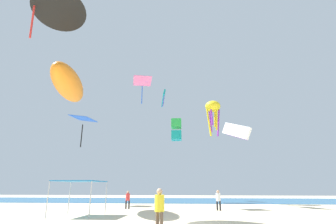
{
  "coord_description": "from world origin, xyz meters",
  "views": [
    {
      "loc": [
        0.92,
        -14.3,
        1.93
      ],
      "look_at": [
        -1.72,
        13.45,
        10.28
      ],
      "focal_mm": 27.08,
      "sensor_mm": 36.0,
      "label": 1
    }
  ],
  "objects_px": {
    "canopy_tent": "(80,182)",
    "kite_diamond_pink": "(142,82)",
    "kite_octopus_yellow": "(213,108)",
    "kite_delta_black": "(60,8)",
    "kite_diamond_blue": "(83,120)",
    "person_leftmost": "(159,206)",
    "person_central": "(218,198)",
    "person_near_tent": "(128,198)",
    "kite_parafoil_teal": "(163,99)",
    "kite_parafoil_white": "(236,131)",
    "kite_inflatable_orange": "(68,84)",
    "kite_box_green": "(176,130)"
  },
  "relations": [
    {
      "from": "person_leftmost",
      "to": "kite_diamond_blue",
      "type": "distance_m",
      "value": 23.66
    },
    {
      "from": "kite_parafoil_teal",
      "to": "canopy_tent",
      "type": "bearing_deg",
      "value": 160.03
    },
    {
      "from": "kite_box_green",
      "to": "kite_octopus_yellow",
      "type": "bearing_deg",
      "value": -26.63
    },
    {
      "from": "person_near_tent",
      "to": "kite_octopus_yellow",
      "type": "relative_size",
      "value": 0.33
    },
    {
      "from": "kite_delta_black",
      "to": "kite_box_green",
      "type": "relative_size",
      "value": 1.88
    },
    {
      "from": "canopy_tent",
      "to": "person_central",
      "type": "xyz_separation_m",
      "value": [
        10.41,
        5.56,
        -1.28
      ]
    },
    {
      "from": "kite_parafoil_white",
      "to": "kite_box_green",
      "type": "height_order",
      "value": "kite_box_green"
    },
    {
      "from": "kite_inflatable_orange",
      "to": "kite_parafoil_teal",
      "type": "distance_m",
      "value": 21.3
    },
    {
      "from": "kite_delta_black",
      "to": "person_leftmost",
      "type": "bearing_deg",
      "value": -48.75
    },
    {
      "from": "kite_delta_black",
      "to": "kite_diamond_pink",
      "type": "height_order",
      "value": "kite_delta_black"
    },
    {
      "from": "person_central",
      "to": "kite_octopus_yellow",
      "type": "xyz_separation_m",
      "value": [
        0.84,
        9.95,
        11.53
      ]
    },
    {
      "from": "kite_delta_black",
      "to": "kite_parafoil_white",
      "type": "bearing_deg",
      "value": 15.1
    },
    {
      "from": "kite_diamond_blue",
      "to": "kite_delta_black",
      "type": "bearing_deg",
      "value": -160.15
    },
    {
      "from": "kite_parafoil_white",
      "to": "kite_box_green",
      "type": "bearing_deg",
      "value": -163.44
    },
    {
      "from": "kite_octopus_yellow",
      "to": "kite_delta_black",
      "type": "bearing_deg",
      "value": 163.0
    },
    {
      "from": "canopy_tent",
      "to": "kite_diamond_pink",
      "type": "height_order",
      "value": "kite_diamond_pink"
    },
    {
      "from": "kite_delta_black",
      "to": "kite_inflatable_orange",
      "type": "height_order",
      "value": "kite_delta_black"
    },
    {
      "from": "kite_diamond_blue",
      "to": "kite_diamond_pink",
      "type": "bearing_deg",
      "value": -100.29
    },
    {
      "from": "person_central",
      "to": "kite_diamond_pink",
      "type": "distance_m",
      "value": 15.75
    },
    {
      "from": "kite_delta_black",
      "to": "kite_parafoil_teal",
      "type": "relative_size",
      "value": 1.55
    },
    {
      "from": "canopy_tent",
      "to": "person_near_tent",
      "type": "relative_size",
      "value": 1.95
    },
    {
      "from": "kite_octopus_yellow",
      "to": "kite_diamond_pink",
      "type": "height_order",
      "value": "kite_diamond_pink"
    },
    {
      "from": "person_leftmost",
      "to": "person_central",
      "type": "height_order",
      "value": "person_leftmost"
    },
    {
      "from": "canopy_tent",
      "to": "kite_inflatable_orange",
      "type": "xyz_separation_m",
      "value": [
        -3.91,
        3.79,
        9.56
      ]
    },
    {
      "from": "person_near_tent",
      "to": "person_leftmost",
      "type": "relative_size",
      "value": 0.86
    },
    {
      "from": "kite_diamond_pink",
      "to": "kite_parafoil_teal",
      "type": "height_order",
      "value": "kite_parafoil_teal"
    },
    {
      "from": "person_near_tent",
      "to": "kite_diamond_pink",
      "type": "height_order",
      "value": "kite_diamond_pink"
    },
    {
      "from": "person_near_tent",
      "to": "kite_inflatable_orange",
      "type": "height_order",
      "value": "kite_inflatable_orange"
    },
    {
      "from": "person_near_tent",
      "to": "kite_parafoil_white",
      "type": "xyz_separation_m",
      "value": [
        11.42,
        4.25,
        7.29
      ]
    },
    {
      "from": "kite_diamond_blue",
      "to": "kite_parafoil_teal",
      "type": "height_order",
      "value": "kite_parafoil_teal"
    },
    {
      "from": "person_near_tent",
      "to": "kite_box_green",
      "type": "bearing_deg",
      "value": -109.2
    },
    {
      "from": "kite_diamond_blue",
      "to": "kite_box_green",
      "type": "xyz_separation_m",
      "value": [
        11.69,
        6.06,
        -0.18
      ]
    },
    {
      "from": "kite_inflatable_orange",
      "to": "kite_diamond_blue",
      "type": "bearing_deg",
      "value": 179.41
    },
    {
      "from": "kite_diamond_blue",
      "to": "kite_octopus_yellow",
      "type": "distance_m",
      "value": 17.49
    },
    {
      "from": "kite_diamond_blue",
      "to": "kite_inflatable_orange",
      "type": "relative_size",
      "value": 0.45
    },
    {
      "from": "kite_octopus_yellow",
      "to": "kite_inflatable_orange",
      "type": "height_order",
      "value": "kite_inflatable_orange"
    },
    {
      "from": "person_near_tent",
      "to": "kite_diamond_blue",
      "type": "relative_size",
      "value": 0.41
    },
    {
      "from": "kite_parafoil_white",
      "to": "kite_octopus_yellow",
      "type": "height_order",
      "value": "kite_octopus_yellow"
    },
    {
      "from": "person_near_tent",
      "to": "kite_delta_black",
      "type": "distance_m",
      "value": 18.47
    },
    {
      "from": "kite_octopus_yellow",
      "to": "kite_diamond_pink",
      "type": "bearing_deg",
      "value": 149.8
    },
    {
      "from": "kite_delta_black",
      "to": "kite_diamond_pink",
      "type": "distance_m",
      "value": 11.85
    },
    {
      "from": "kite_diamond_blue",
      "to": "kite_octopus_yellow",
      "type": "bearing_deg",
      "value": -69.95
    },
    {
      "from": "person_central",
      "to": "kite_delta_black",
      "type": "height_order",
      "value": "kite_delta_black"
    },
    {
      "from": "kite_diamond_blue",
      "to": "kite_octopus_yellow",
      "type": "height_order",
      "value": "kite_octopus_yellow"
    },
    {
      "from": "kite_delta_black",
      "to": "kite_diamond_pink",
      "type": "bearing_deg",
      "value": 40.87
    },
    {
      "from": "kite_delta_black",
      "to": "kite_diamond_blue",
      "type": "bearing_deg",
      "value": 81.33
    },
    {
      "from": "person_near_tent",
      "to": "kite_parafoil_white",
      "type": "relative_size",
      "value": 0.4
    },
    {
      "from": "person_leftmost",
      "to": "kite_delta_black",
      "type": "relative_size",
      "value": 0.32
    },
    {
      "from": "kite_diamond_blue",
      "to": "kite_box_green",
      "type": "bearing_deg",
      "value": -54.57
    },
    {
      "from": "canopy_tent",
      "to": "kite_box_green",
      "type": "relative_size",
      "value": 1.01
    }
  ]
}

